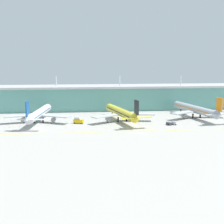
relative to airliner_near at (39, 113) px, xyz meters
The scene contains 15 objects.
ground_plane 78.87m from the airliner_near, 32.99° to the right, with size 600.00×600.00×0.00m, color #A8A59E.
terminal_building 87.86m from the airliner_near, 41.28° to the left, with size 288.00×34.00×30.82m.
airliner_near is the anchor object (origin of this frame).
airliner_middle 59.86m from the airliner_near, ahead, with size 47.82×65.81×18.90m.
airliner_far 119.44m from the airliner_near, ahead, with size 48.03×69.20×18.90m.
taxiway_stripe_west 38.93m from the airliner_near, 97.58° to the right, with size 28.00×0.70×0.04m, color yellow.
taxiway_stripe_mid_west 48.24m from the airliner_near, 52.75° to the right, with size 28.00×0.70×0.04m, color yellow.
taxiway_stripe_centre 73.83m from the airliner_near, 31.16° to the right, with size 28.00×0.70×0.04m, color yellow.
taxiway_stripe_mid_east 104.34m from the airliner_near, 21.44° to the right, with size 28.00×0.70×0.04m, color yellow.
fuel_truck 29.56m from the airliner_near, 15.68° to the right, with size 7.61×5.52×4.95m.
baggage_cart 96.54m from the airliner_near, 12.07° to the right, with size 3.80×3.84×2.48m.
pushback_tug 92.79m from the airliner_near, 12.70° to the right, with size 3.16×4.75×1.85m.
safety_cone_left_wingtip 20.46m from the airliner_near, 125.32° to the right, with size 0.56×0.56×0.70m, color orange.
safety_cone_nose_front 25.49m from the airliner_near, 134.97° to the right, with size 0.56×0.56×0.70m, color orange.
safety_cone_right_wingtip 32.11m from the airliner_near, 116.39° to the right, with size 0.56×0.56×0.70m, color orange.
Camera 1 is at (-39.91, -193.18, 44.02)m, focal length 52.36 mm.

